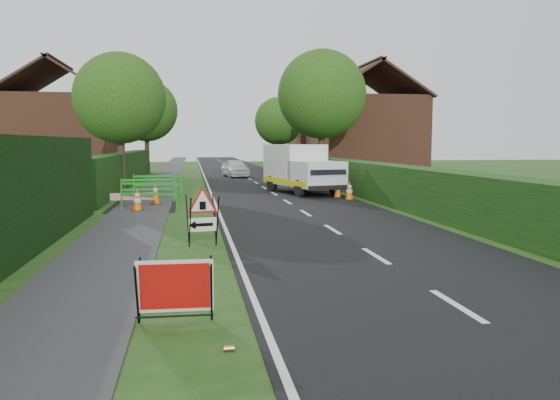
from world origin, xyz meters
TOP-DOWN VIEW (x-y plane):
  - ground at (0.00, 0.00)m, footprint 120.00×120.00m
  - road_surface at (2.50, 35.00)m, footprint 6.00×90.00m
  - footpath at (-3.00, 35.00)m, footprint 2.00×90.00m
  - hedge_west_far at (-5.00, 22.00)m, footprint 1.00×24.00m
  - hedge_east at (6.50, 16.00)m, footprint 1.20×50.00m
  - house_west at (-10.00, 30.00)m, footprint 7.50×7.40m
  - house_east_a at (11.00, 28.00)m, footprint 7.50×7.40m
  - house_east_b at (12.00, 42.00)m, footprint 7.50×7.40m
  - tree_nw at (-4.60, 18.00)m, footprint 4.40×4.40m
  - tree_ne at (6.40, 22.00)m, footprint 5.20×5.20m
  - tree_fw at (-4.60, 34.00)m, footprint 4.80×4.80m
  - tree_fe at (6.40, 38.00)m, footprint 4.20×4.20m
  - red_rect_sign at (-1.48, -2.58)m, footprint 1.00×0.62m
  - triangle_sign at (-1.04, 2.64)m, footprint 0.92×0.92m
  - works_van at (3.79, 15.27)m, footprint 3.09×5.29m
  - traffic_cone_0 at (5.17, 11.96)m, footprint 0.38×0.38m
  - traffic_cone_1 at (4.96, 13.00)m, footprint 0.38×0.38m
  - traffic_cone_2 at (5.01, 15.91)m, footprint 0.38×0.38m
  - traffic_cone_3 at (-3.09, 9.60)m, footprint 0.38×0.38m
  - traffic_cone_4 at (-2.60, 11.56)m, footprint 0.38×0.38m
  - ped_barrier_0 at (-2.72, 9.96)m, footprint 2.08×0.86m
  - ped_barrier_1 at (-2.91, 12.11)m, footprint 2.09×0.76m
  - ped_barrier_2 at (-2.68, 14.40)m, footprint 2.09×0.59m
  - ped_barrier_3 at (-1.93, 15.44)m, footprint 0.42×2.07m
  - redwhite_plank at (-3.34, 10.26)m, footprint 1.50×0.13m
  - litter_can at (-0.85, -3.66)m, footprint 0.12×0.07m
  - hatchback_car at (1.76, 27.84)m, footprint 1.94×3.79m

SIDE VIEW (x-z plane):
  - ground at x=0.00m, z-range 0.00..0.00m
  - hedge_west_far at x=-5.00m, z-range -0.90..0.90m
  - hedge_east at x=6.50m, z-range -0.75..0.75m
  - redwhite_plank at x=-3.34m, z-range -0.12..0.12m
  - litter_can at x=-0.85m, z-range -0.03..0.03m
  - road_surface at x=2.50m, z-range -0.01..0.01m
  - footpath at x=-3.00m, z-range -0.01..0.02m
  - traffic_cone_0 at x=5.17m, z-range 0.00..0.79m
  - traffic_cone_1 at x=4.96m, z-range 0.00..0.79m
  - traffic_cone_2 at x=5.01m, z-range 0.00..0.79m
  - traffic_cone_3 at x=-3.09m, z-range 0.00..0.79m
  - traffic_cone_4 at x=-2.60m, z-range 0.00..0.79m
  - red_rect_sign at x=-1.48m, z-range 0.06..0.89m
  - hatchback_car at x=1.76m, z-range 0.00..1.24m
  - ped_barrier_0 at x=-2.72m, z-range 0.13..1.13m
  - ped_barrier_1 at x=-2.91m, z-range 0.13..1.13m
  - ped_barrier_2 at x=-2.68m, z-range 0.13..1.13m
  - ped_barrier_3 at x=-1.93m, z-range 0.13..1.13m
  - triangle_sign at x=-1.04m, z-range 0.22..1.37m
  - works_van at x=3.79m, z-range 0.07..2.34m
  - house_west at x=-10.00m, z-range -1.04..6.84m
  - house_east_a at x=11.00m, z-range -1.04..6.84m
  - house_east_b at x=12.00m, z-range -1.04..6.84m
  - tree_fe at x=6.40m, z-range 1.05..7.39m
  - tree_nw at x=-4.60m, z-range 1.13..7.83m
  - tree_fw at x=-4.60m, z-range 1.21..8.45m
  - tree_ne at x=6.40m, z-range 1.28..9.07m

